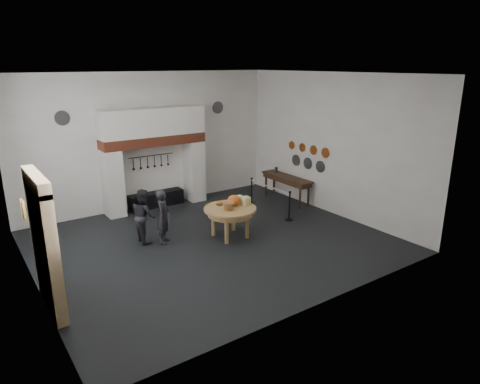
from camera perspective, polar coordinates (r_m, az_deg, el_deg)
floor at (r=11.98m, az=-3.70°, el=-6.61°), size 9.00×8.00×0.02m
ceiling at (r=10.99m, az=-4.15°, el=15.45°), size 9.00×8.00×0.02m
wall_back at (r=14.78m, az=-11.98°, el=6.72°), size 9.00×0.02×4.50m
wall_front at (r=8.22m, az=10.62°, el=-1.25°), size 9.00×0.02×4.50m
wall_left at (r=9.83m, az=-27.00°, el=0.17°), size 0.02×8.00×4.50m
wall_right at (r=14.07m, az=12.09°, el=6.20°), size 0.02×8.00×4.50m
chimney_pier_left at (r=14.22m, az=-16.59°, el=1.12°), size 0.55×0.70×2.15m
chimney_pier_right at (r=15.34m, az=-6.13°, el=2.86°), size 0.55×0.70×2.15m
hearth_brick_band at (r=14.46m, az=-11.44°, el=6.77°), size 3.50×0.72×0.32m
chimney_hood at (r=14.36m, az=-11.59°, el=9.16°), size 3.50×0.70×0.90m
iron_range at (r=15.01m, az=-11.10°, el=-0.96°), size 1.90×0.45×0.50m
utensil_rail at (r=14.80m, az=-11.74°, el=4.77°), size 1.60×0.02×0.02m
door_recess at (r=9.22m, az=-25.04°, el=-7.24°), size 0.04×1.10×2.50m
door_jamb_near at (r=8.57m, az=-23.62°, el=-8.49°), size 0.22×0.30×2.60m
door_jamb_far at (r=9.85m, az=-25.31°, el=-5.42°), size 0.22×0.30×2.60m
door_lintel at (r=8.79m, az=-25.59°, el=1.26°), size 0.22×1.70×0.30m
wall_plaque at (r=10.78m, az=-26.92°, el=-2.09°), size 0.05×0.34×0.44m
work_table at (r=11.97m, az=-1.33°, el=-2.27°), size 1.51×1.51×0.07m
pumpkin at (r=12.10m, az=-0.81°, el=-1.11°), size 0.36×0.36×0.31m
cheese_block_big at (r=12.15m, az=0.76°, el=-1.20°), size 0.22×0.22×0.24m
cheese_block_small at (r=12.38m, az=-0.12°, el=-0.95°), size 0.18×0.18×0.20m
wicker_basket at (r=11.73m, az=-1.54°, el=-1.93°), size 0.33×0.33×0.22m
bread_loaf at (r=12.17m, az=-2.64°, el=-1.46°), size 0.31×0.18×0.13m
visitor_near at (r=11.80m, az=-10.17°, el=-3.22°), size 0.63×0.66×1.53m
visitor_far at (r=12.01m, az=-12.70°, el=-3.08°), size 0.60×0.75×1.50m
side_table at (r=15.25m, az=6.25°, el=1.98°), size 0.55×2.20×0.06m
pewter_jug at (r=15.66m, az=4.83°, el=2.94°), size 0.12×0.12×0.22m
copper_pan_a at (r=14.23m, az=11.32°, el=5.14°), size 0.03×0.34×0.34m
copper_pan_b at (r=14.61m, az=9.78°, el=5.52°), size 0.03×0.32×0.32m
copper_pan_c at (r=15.00m, az=8.31°, el=5.88°), size 0.03×0.30×0.30m
copper_pan_d at (r=15.39m, az=6.91°, el=6.22°), size 0.03×0.28×0.28m
pewter_plate_left at (r=14.47m, az=10.65°, el=3.34°), size 0.03×0.40×0.40m
pewter_plate_mid at (r=14.89m, az=9.01°, el=3.80°), size 0.03×0.40×0.40m
pewter_plate_right at (r=15.31m, az=7.47°, el=4.23°), size 0.03×0.40×0.40m
pewter_plate_back_left at (r=13.80m, az=-22.62°, el=9.09°), size 0.44×0.03×0.44m
pewter_plate_back_right at (r=15.85m, az=-2.97°, el=11.19°), size 0.44×0.03×0.44m
barrier_post_near at (r=13.46m, az=6.61°, el=-1.94°), size 0.05×0.05×0.90m
barrier_post_far at (r=14.94m, az=1.56°, el=0.08°), size 0.05×0.05×0.90m
barrier_rope at (r=14.07m, az=3.99°, el=0.68°), size 0.04×2.00×0.04m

